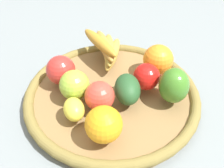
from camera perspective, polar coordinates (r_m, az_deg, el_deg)
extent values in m
plane|color=slate|center=(0.70, 0.00, -3.53)|extent=(2.40, 2.40, 0.00)
cylinder|color=olive|center=(0.69, 0.00, -2.82)|extent=(0.44, 0.44, 0.02)
torus|color=olive|center=(0.69, 0.00, -2.09)|extent=(0.46, 0.46, 0.03)
ellipsoid|color=yellow|center=(0.60, -8.31, -5.48)|extent=(0.07, 0.08, 0.05)
sphere|color=#92B939|center=(0.64, -8.20, -0.21)|extent=(0.08, 0.08, 0.07)
ellipsoid|color=#244E27|center=(0.63, 3.38, -1.10)|extent=(0.08, 0.11, 0.06)
ellipsoid|color=#B2903B|center=(0.78, 0.15, 6.63)|extent=(0.03, 0.17, 0.03)
ellipsoid|color=#AE9139|center=(0.77, -0.68, 7.56)|extent=(0.07, 0.17, 0.03)
ellipsoid|color=#B78638|center=(0.76, -1.59, 8.39)|extent=(0.10, 0.16, 0.03)
ellipsoid|color=#B8852A|center=(0.75, -2.70, 9.06)|extent=(0.14, 0.14, 0.03)
ellipsoid|color=#3C7623|center=(0.64, 13.34, -0.33)|extent=(0.09, 0.09, 0.09)
sphere|color=orange|center=(0.54, -1.82, -8.81)|extent=(0.11, 0.11, 0.08)
sphere|color=orange|center=(0.72, 10.04, 5.27)|extent=(0.12, 0.12, 0.08)
sphere|color=#D54032|center=(0.61, -2.72, -2.67)|extent=(0.10, 0.10, 0.07)
sphere|color=red|center=(0.67, 7.53, 1.62)|extent=(0.09, 0.09, 0.07)
sphere|color=red|center=(0.69, -11.13, 3.02)|extent=(0.10, 0.10, 0.08)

